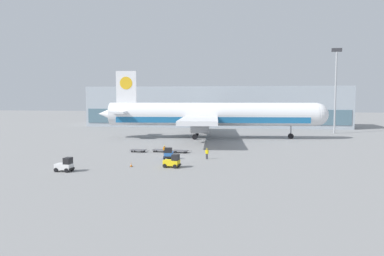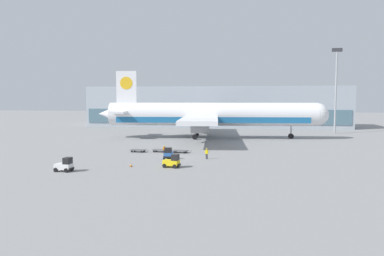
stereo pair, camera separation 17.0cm
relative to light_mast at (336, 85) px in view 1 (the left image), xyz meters
name	(u,v)px [view 1 (the left image)]	position (x,y,z in m)	size (l,w,h in m)	color
ground_plane	(174,158)	(-37.08, -49.12, -13.92)	(400.00, 400.00, 0.00)	gray
terminal_building	(216,107)	(-36.00, 22.07, -6.93)	(90.00, 18.20, 14.00)	#9EA8B2
light_mast	(336,85)	(0.00, 0.00, 0.00)	(2.80, 0.50, 24.14)	#9EA0A5
airplane_main	(209,115)	(-34.32, -17.55, -8.08)	(58.06, 48.51, 17.00)	white
baggage_tug_foreground	(65,165)	(-49.90, -62.82, -13.04)	(2.55, 1.79, 2.00)	silver
baggage_tug_mid	(173,162)	(-35.51, -57.61, -13.04)	(2.65, 1.99, 2.00)	yellow
baggage_tug_far	(169,154)	(-37.73, -50.09, -13.04)	(1.89, 2.60, 2.00)	#2D66B7
baggage_dolly_lead	(138,150)	(-45.09, -43.44, -13.53)	(3.76, 1.74, 0.48)	#56565B
baggage_dolly_second	(160,150)	(-40.97, -42.74, -13.53)	(3.76, 1.74, 0.48)	#56565B
baggage_dolly_third	(180,151)	(-36.98, -43.21, -13.53)	(3.76, 1.74, 0.48)	#56565B
ground_crew_near	(164,149)	(-39.45, -45.69, -12.94)	(0.57, 0.25, 1.68)	black
ground_crew_far	(207,153)	(-31.29, -49.34, -12.84)	(0.57, 0.26, 1.83)	black
traffic_cone_near	(131,165)	(-41.79, -58.02, -13.62)	(0.40, 0.40, 0.62)	black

